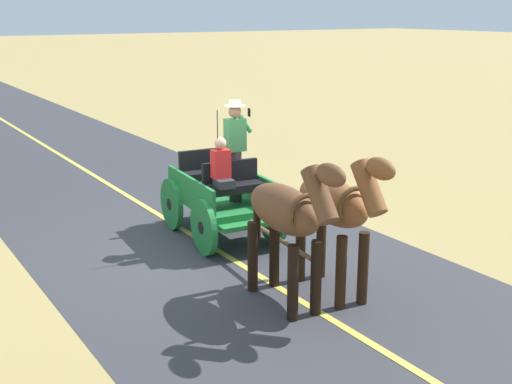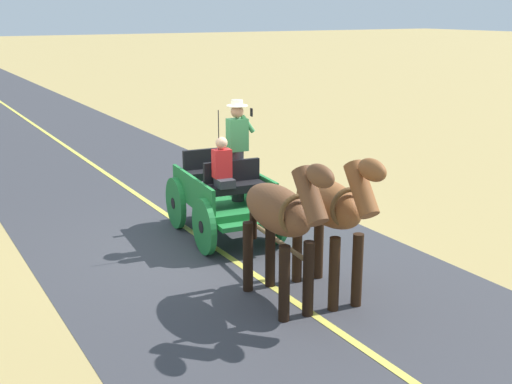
# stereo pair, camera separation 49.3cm
# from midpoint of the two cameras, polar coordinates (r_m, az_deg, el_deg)

# --- Properties ---
(ground_plane) EXTENTS (200.00, 200.00, 0.00)m
(ground_plane) POSITION_cam_midpoint_polar(r_m,az_deg,el_deg) (11.66, -2.78, -4.54)
(ground_plane) COLOR tan
(road_surface) EXTENTS (5.96, 160.00, 0.01)m
(road_surface) POSITION_cam_midpoint_polar(r_m,az_deg,el_deg) (11.66, -2.78, -4.52)
(road_surface) COLOR #38383D
(road_surface) RESTS_ON ground
(road_centre_stripe) EXTENTS (0.12, 160.00, 0.00)m
(road_centre_stripe) POSITION_cam_midpoint_polar(r_m,az_deg,el_deg) (11.66, -2.78, -4.49)
(road_centre_stripe) COLOR #DBCC4C
(road_centre_stripe) RESTS_ON road_surface
(horse_drawn_carriage) EXTENTS (1.62, 4.52, 2.50)m
(horse_drawn_carriage) POSITION_cam_midpoint_polar(r_m,az_deg,el_deg) (11.82, -1.50, -0.09)
(horse_drawn_carriage) COLOR #1E7233
(horse_drawn_carriage) RESTS_ON ground
(horse_near_side) EXTENTS (0.72, 2.14, 2.21)m
(horse_near_side) POSITION_cam_midpoint_polar(r_m,az_deg,el_deg) (9.27, 8.03, -1.35)
(horse_near_side) COLOR brown
(horse_near_side) RESTS_ON ground
(horse_off_side) EXTENTS (0.65, 2.13, 2.21)m
(horse_off_side) POSITION_cam_midpoint_polar(r_m,az_deg,el_deg) (8.90, 3.78, -1.96)
(horse_off_side) COLOR brown
(horse_off_side) RESTS_ON ground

